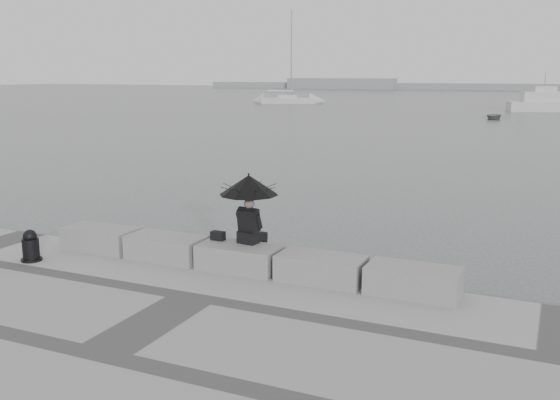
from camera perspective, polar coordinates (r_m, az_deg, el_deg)
The scene contains 13 objects.
ground at distance 12.84m, azimuth -2.73°, elevation -7.96°, with size 360.00×360.00×0.00m, color #3F4143.
stone_block_far_left at distance 14.09m, azimuth -16.05°, elevation -3.44°, with size 1.60×0.80×0.50m, color slate.
stone_block_left at distance 13.08m, azimuth -10.34°, elevation -4.32°, with size 1.60×0.80×0.50m, color slate.
stone_block_centre at distance 12.22m, azimuth -3.73°, elevation -5.28°, with size 1.60×0.80×0.50m, color slate.
stone_block_right at distance 11.55m, azimuth 3.78°, elevation -6.29°, with size 1.60×0.80×0.50m, color slate.
stone_block_far_right at distance 11.11m, azimuth 12.08°, elevation -7.27°, with size 1.60×0.80×0.50m, color slate.
seated_person at distance 12.10m, azimuth -2.89°, elevation 0.67°, with size 1.16×1.16×1.39m.
bag at distance 12.54m, azimuth -5.70°, elevation -3.27°, with size 0.28×0.16×0.18m, color black.
mooring_bollard at distance 13.73m, azimuth -21.83°, elevation -4.08°, with size 0.42×0.42×0.66m.
distant_landmass at distance 165.87m, azimuth 19.89°, elevation 9.72°, with size 180.00×8.00×2.80m.
sailboat_left at distance 89.26m, azimuth 0.73°, elevation 9.15°, with size 7.85×4.89×12.90m.
motor_cruiser at distance 77.09m, azimuth 23.60°, elevation 8.09°, with size 9.79×5.43×4.50m.
dinghy at distance 62.53m, azimuth 18.94°, elevation 7.25°, with size 3.08×1.30×0.52m, color gray.
Camera 1 is at (5.53, -10.76, 4.29)m, focal length 40.00 mm.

